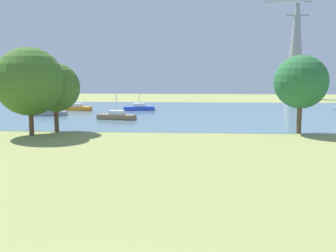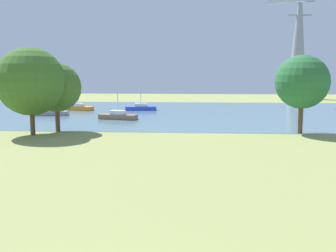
{
  "view_description": "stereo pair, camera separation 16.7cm",
  "coord_description": "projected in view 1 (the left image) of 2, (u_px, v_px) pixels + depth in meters",
  "views": [
    {
      "loc": [
        1.83,
        -7.22,
        5.72
      ],
      "look_at": [
        0.31,
        16.63,
        2.48
      ],
      "focal_mm": 41.6,
      "sensor_mm": 36.0,
      "label": 1
    },
    {
      "loc": [
        2.0,
        -7.21,
        5.72
      ],
      "look_at": [
        0.31,
        16.63,
        2.48
      ],
      "focal_mm": 41.6,
      "sensor_mm": 36.0,
      "label": 2
    }
  ],
  "objects": [
    {
      "name": "tree_mid_shore",
      "position": [
        301.0,
        82.0,
        36.76
      ],
      "size": [
        5.07,
        5.07,
        7.47
      ],
      "color": "brown",
      "rests_on": "ground"
    },
    {
      "name": "sailboat_gray",
      "position": [
        49.0,
        112.0,
        52.92
      ],
      "size": [
        4.92,
        1.95,
        7.38
      ],
      "color": "gray",
      "rests_on": "water_surface"
    },
    {
      "name": "sailboat_blue",
      "position": [
        139.0,
        107.0,
        60.55
      ],
      "size": [
        4.96,
        2.17,
        8.07
      ],
      "color": "blue",
      "rests_on": "water_surface"
    },
    {
      "name": "sailboat_white",
      "position": [
        37.0,
        104.0,
        67.99
      ],
      "size": [
        4.85,
        1.65,
        7.61
      ],
      "color": "white",
      "rests_on": "water_surface"
    },
    {
      "name": "tree_west_near",
      "position": [
        55.0,
        88.0,
        37.85
      ],
      "size": [
        4.79,
        4.79,
        6.76
      ],
      "color": "brown",
      "rests_on": "ground"
    },
    {
      "name": "light_aircraft",
      "position": [
        284.0,
        0.0,
        67.68
      ],
      "size": [
        6.26,
        8.07,
        2.1
      ],
      "color": "silver"
    },
    {
      "name": "tree_west_far",
      "position": [
        29.0,
        82.0,
        35.62
      ],
      "size": [
        6.29,
        6.29,
        8.13
      ],
      "color": "brown",
      "rests_on": "ground"
    },
    {
      "name": "sailboat_brown",
      "position": [
        117.0,
        116.0,
        48.65
      ],
      "size": [
        5.02,
        2.55,
        6.34
      ],
      "color": "brown",
      "rests_on": "water_surface"
    },
    {
      "name": "ground_plane",
      "position": [
        168.0,
        149.0,
        29.78
      ],
      "size": [
        160.0,
        160.0,
        0.0
      ],
      "primitive_type": "plane",
      "color": "#8C9351"
    },
    {
      "name": "electricity_pylon",
      "position": [
        296.0,
        38.0,
        88.41
      ],
      "size": [
        6.4,
        4.4,
        27.17
      ],
      "color": "gray",
      "rests_on": "ground"
    },
    {
      "name": "water_surface",
      "position": [
        180.0,
        112.0,
        57.47
      ],
      "size": [
        140.0,
        40.0,
        0.02
      ],
      "primitive_type": "cube",
      "color": "slate",
      "rests_on": "ground"
    },
    {
      "name": "sailboat_orange",
      "position": [
        76.0,
        107.0,
        60.55
      ],
      "size": [
        5.0,
        2.4,
        7.8
      ],
      "color": "orange",
      "rests_on": "water_surface"
    }
  ]
}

